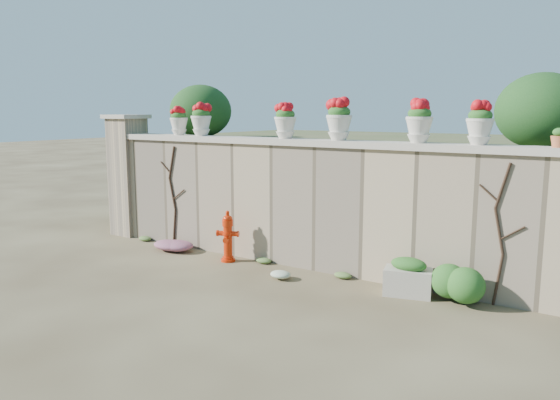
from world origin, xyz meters
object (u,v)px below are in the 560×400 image
Objects in this scene: fire_hydrant at (228,236)px; planter_box at (408,278)px; urn_pot_0 at (179,121)px; terracotta_pot at (559,139)px.

planter_box is (3.20, 0.05, -0.19)m from fire_hydrant.
fire_hydrant is 1.67× the size of urn_pot_0.
terracotta_pot is (4.89, 0.53, 1.77)m from fire_hydrant.
urn_pot_0 reaches higher than terracotta_pot.
fire_hydrant is at bearing -18.44° from urn_pot_0.
planter_box is at bearing -164.32° from terracotta_pot.
planter_box is 2.63m from terracotta_pot.
urn_pot_0 reaches higher than planter_box.
urn_pot_0 is 6.48m from terracotta_pot.
terracotta_pot is at bearing -17.18° from fire_hydrant.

